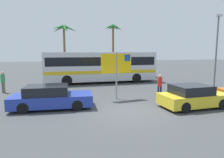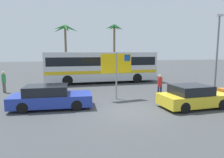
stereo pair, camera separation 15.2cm
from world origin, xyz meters
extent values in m
plane|color=#424447|center=(0.00, 0.00, 0.00)|extent=(120.00, 120.00, 0.00)
cube|color=silver|center=(0.64, 10.42, 1.73)|extent=(11.40, 2.42, 2.90)
cube|color=black|center=(0.64, 10.42, 2.28)|extent=(10.95, 2.44, 0.84)
cube|color=gold|center=(0.64, 10.42, 1.22)|extent=(11.29, 2.44, 0.32)
cylinder|color=black|center=(4.18, 11.50, 0.50)|extent=(1.00, 0.28, 1.00)
cylinder|color=black|center=(4.18, 9.33, 0.50)|extent=(1.00, 0.28, 1.00)
cylinder|color=black|center=(-2.89, 11.50, 0.50)|extent=(1.00, 0.28, 1.00)
cylinder|color=black|center=(-2.89, 9.33, 0.50)|extent=(1.00, 0.28, 1.00)
cube|color=white|center=(2.05, 14.21, 1.73)|extent=(11.40, 2.42, 2.90)
cube|color=black|center=(2.05, 14.21, 2.28)|extent=(10.95, 2.44, 0.84)
cube|color=orange|center=(2.05, 14.21, 1.22)|extent=(11.29, 2.44, 0.32)
cylinder|color=black|center=(5.58, 15.29, 0.50)|extent=(1.00, 0.28, 1.00)
cylinder|color=black|center=(5.58, 13.12, 0.50)|extent=(1.00, 0.28, 1.00)
cylinder|color=black|center=(-1.49, 15.29, 0.50)|extent=(1.00, 0.28, 1.00)
cylinder|color=black|center=(-1.49, 13.12, 0.50)|extent=(1.00, 0.28, 1.00)
cylinder|color=gray|center=(0.18, 2.91, 1.60)|extent=(0.11, 0.11, 3.20)
cube|color=yellow|center=(0.18, 2.91, 2.45)|extent=(2.19, 0.36, 1.30)
cube|color=#1447A8|center=(0.97, 3.02, 2.82)|extent=(0.45, 0.13, 0.44)
cube|color=#23389E|center=(-4.01, 1.71, 0.48)|extent=(4.64, 2.15, 0.64)
cube|color=black|center=(-4.28, 1.73, 1.06)|extent=(2.46, 1.86, 0.52)
cylinder|color=black|center=(-2.56, 2.47, 0.30)|extent=(0.61, 0.20, 0.60)
cylinder|color=black|center=(-2.67, 0.76, 0.30)|extent=(0.61, 0.20, 0.60)
cylinder|color=black|center=(-5.35, 2.66, 0.30)|extent=(0.61, 0.20, 0.60)
cylinder|color=black|center=(-5.47, 0.95, 0.30)|extent=(0.61, 0.20, 0.60)
cube|color=yellow|center=(4.00, -0.20, 0.48)|extent=(3.99, 2.02, 0.64)
cube|color=black|center=(3.77, -0.21, 1.06)|extent=(2.10, 1.80, 0.52)
cylinder|color=black|center=(5.18, 0.71, 0.30)|extent=(0.61, 0.18, 0.60)
cylinder|color=black|center=(5.25, -1.01, 0.30)|extent=(0.61, 0.18, 0.60)
cylinder|color=black|center=(2.75, 0.62, 0.30)|extent=(0.61, 0.18, 0.60)
cylinder|color=black|center=(2.82, -1.11, 0.30)|extent=(0.61, 0.18, 0.60)
cylinder|color=#706656|center=(-7.81, 7.17, 0.41)|extent=(0.13, 0.13, 0.82)
cylinder|color=#706656|center=(-7.95, 7.28, 0.41)|extent=(0.13, 0.13, 0.82)
cylinder|color=#338E4C|center=(-7.88, 7.22, 1.14)|extent=(0.32, 0.32, 0.65)
sphere|color=tan|center=(-7.88, 7.22, 1.58)|extent=(0.22, 0.22, 0.22)
cylinder|color=#1E2347|center=(3.37, 2.59, 0.40)|extent=(0.13, 0.13, 0.80)
cylinder|color=#1E2347|center=(3.19, 2.61, 0.40)|extent=(0.13, 0.13, 0.80)
cylinder|color=red|center=(3.28, 2.60, 1.11)|extent=(0.32, 0.32, 0.63)
sphere|color=tan|center=(3.28, 2.60, 1.54)|extent=(0.22, 0.22, 0.22)
cylinder|color=slate|center=(9.00, 3.84, 3.01)|extent=(0.14, 0.14, 6.02)
cube|color=#B2B2B7|center=(9.00, 3.84, 6.12)|extent=(0.56, 0.20, 0.16)
cylinder|color=brown|center=(-2.71, 20.86, 3.38)|extent=(0.32, 0.32, 6.76)
cone|color=#2D7533|center=(-1.79, 20.84, 6.58)|extent=(2.02, 0.50, 1.17)
cone|color=#2D7533|center=(-2.40, 21.77, 6.68)|extent=(1.07, 2.06, 0.98)
cone|color=#2D7533|center=(-3.50, 21.29, 6.54)|extent=(1.96, 1.33, 1.23)
cone|color=#2D7533|center=(-3.46, 20.28, 6.68)|extent=(1.88, 1.59, 0.98)
cone|color=#2D7533|center=(-2.56, 20.00, 6.48)|extent=(0.76, 2.00, 1.33)
cylinder|color=brown|center=(4.52, 19.91, 3.46)|extent=(0.32, 0.32, 6.93)
cone|color=#195623|center=(5.16, 19.79, 6.82)|extent=(1.55, 0.71, 1.02)
cone|color=#195623|center=(4.67, 20.52, 6.78)|extent=(0.78, 1.54, 1.08)
cone|color=#195623|center=(3.97, 20.33, 6.92)|extent=(1.47, 1.27, 0.83)
cone|color=#195623|center=(4.07, 19.48, 6.76)|extent=(1.37, 1.33, 1.12)
cone|color=#195623|center=(4.70, 19.31, 6.76)|extent=(0.84, 1.53, 1.12)
camera|label=1|loc=(-3.55, -10.07, 3.24)|focal=32.19mm
camera|label=2|loc=(-3.40, -10.11, 3.24)|focal=32.19mm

